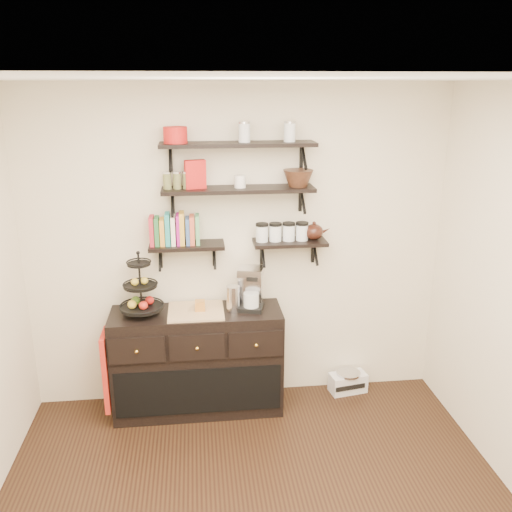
% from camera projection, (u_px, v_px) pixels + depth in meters
% --- Properties ---
extents(ceiling, '(3.50, 3.50, 0.02)m').
position_uv_depth(ceiling, '(266.00, 79.00, 2.47)').
color(ceiling, white).
rests_on(ceiling, back_wall).
extents(back_wall, '(3.50, 0.02, 2.70)m').
position_uv_depth(back_wall, '(238.00, 249.00, 4.54)').
color(back_wall, '#EAE3C7').
rests_on(back_wall, ground).
extents(shelf_top, '(1.20, 0.27, 0.23)m').
position_uv_depth(shelf_top, '(238.00, 145.00, 4.15)').
color(shelf_top, black).
rests_on(shelf_top, back_wall).
extents(shelf_mid, '(1.20, 0.27, 0.23)m').
position_uv_depth(shelf_mid, '(238.00, 190.00, 4.26)').
color(shelf_mid, black).
rests_on(shelf_mid, back_wall).
extents(shelf_low_left, '(0.60, 0.25, 0.23)m').
position_uv_depth(shelf_low_left, '(187.00, 246.00, 4.36)').
color(shelf_low_left, black).
rests_on(shelf_low_left, back_wall).
extents(shelf_low_right, '(0.60, 0.25, 0.23)m').
position_uv_depth(shelf_low_right, '(290.00, 243.00, 4.45)').
color(shelf_low_right, black).
rests_on(shelf_low_right, back_wall).
extents(cookbooks, '(0.36, 0.15, 0.26)m').
position_uv_depth(cookbooks, '(175.00, 230.00, 4.31)').
color(cookbooks, '#AE2534').
rests_on(cookbooks, shelf_low_left).
extents(glass_canisters, '(0.43, 0.10, 0.13)m').
position_uv_depth(glass_canisters, '(282.00, 233.00, 4.42)').
color(glass_canisters, silver).
rests_on(glass_canisters, shelf_low_right).
extents(sideboard, '(1.40, 0.50, 0.92)m').
position_uv_depth(sideboard, '(198.00, 361.00, 4.55)').
color(sideboard, black).
rests_on(sideboard, floor).
extents(fruit_stand, '(0.35, 0.35, 0.51)m').
position_uv_depth(fruit_stand, '(141.00, 294.00, 4.32)').
color(fruit_stand, black).
rests_on(fruit_stand, sideboard).
extents(candle, '(0.08, 0.08, 0.08)m').
position_uv_depth(candle, '(200.00, 305.00, 4.40)').
color(candle, '#AF6F28').
rests_on(candle, sideboard).
extents(coffee_maker, '(0.24, 0.24, 0.37)m').
position_uv_depth(coffee_maker, '(251.00, 289.00, 4.44)').
color(coffee_maker, black).
rests_on(coffee_maker, sideboard).
extents(thermal_carafe, '(0.11, 0.11, 0.22)m').
position_uv_depth(thermal_carafe, '(233.00, 299.00, 4.40)').
color(thermal_carafe, silver).
rests_on(thermal_carafe, sideboard).
extents(apron, '(0.04, 0.28, 0.66)m').
position_uv_depth(apron, '(107.00, 370.00, 4.38)').
color(apron, '#B52313').
rests_on(apron, sideboard).
extents(radio, '(0.35, 0.25, 0.20)m').
position_uv_depth(radio, '(348.00, 382.00, 4.91)').
color(radio, silver).
rests_on(radio, floor).
extents(recipe_box, '(0.17, 0.10, 0.22)m').
position_uv_depth(recipe_box, '(195.00, 174.00, 4.18)').
color(recipe_box, red).
rests_on(recipe_box, shelf_mid).
extents(walnut_bowl, '(0.24, 0.24, 0.13)m').
position_uv_depth(walnut_bowl, '(298.00, 178.00, 4.28)').
color(walnut_bowl, black).
rests_on(walnut_bowl, shelf_mid).
extents(ramekins, '(0.09, 0.09, 0.10)m').
position_uv_depth(ramekins, '(240.00, 181.00, 4.23)').
color(ramekins, white).
rests_on(ramekins, shelf_mid).
extents(teapot, '(0.24, 0.20, 0.16)m').
position_uv_depth(teapot, '(314.00, 231.00, 4.44)').
color(teapot, black).
rests_on(teapot, shelf_low_right).
extents(red_pot, '(0.18, 0.18, 0.12)m').
position_uv_depth(red_pot, '(175.00, 135.00, 4.07)').
color(red_pot, red).
rests_on(red_pot, shelf_top).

